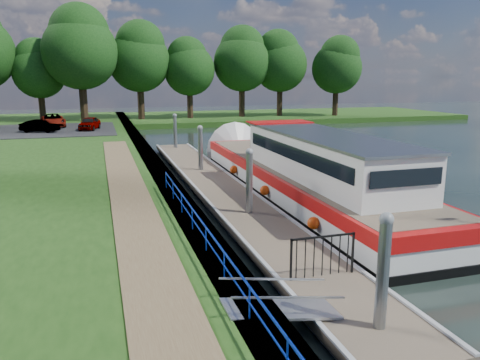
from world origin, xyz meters
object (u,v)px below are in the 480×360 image
object	(u,v)px
pontoon	(221,191)
car_b	(40,126)
car_a	(90,123)
car_d	(53,120)
barge	(296,172)

from	to	relation	value
pontoon	car_b	xyz separation A→B (m)	(-10.43, 23.14, 1.19)
pontoon	car_a	bearing A→B (deg)	104.58
car_a	car_d	distance (m)	5.02
barge	car_a	distance (m)	26.64
car_a	car_b	world-z (taller)	car_a
barge	car_a	size ratio (longest dim) A/B	6.13
pontoon	car_d	xyz separation A→B (m)	(-9.66, 27.66, 1.27)
barge	car_b	size ratio (longest dim) A/B	6.50
pontoon	car_a	distance (m)	24.81
car_d	pontoon	bearing A→B (deg)	-79.26
pontoon	barge	xyz separation A→B (m)	(3.60, -0.78, 0.90)
car_a	car_b	bearing A→B (deg)	-154.04
pontoon	car_d	bearing A→B (deg)	109.25
barge	car_d	size ratio (longest dim) A/B	4.75
barge	car_b	world-z (taller)	barge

